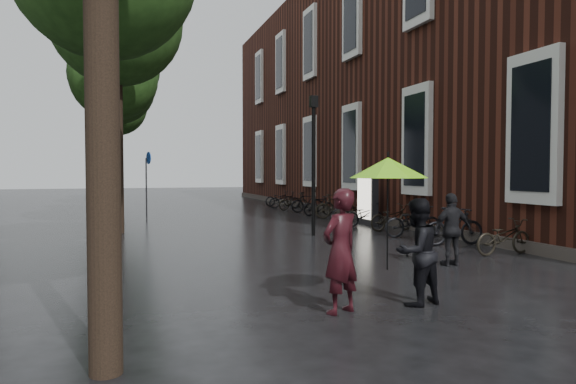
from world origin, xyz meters
name	(u,v)px	position (x,y,z in m)	size (l,w,h in m)	color
ground	(516,363)	(0.00, 0.00, 0.00)	(120.00, 120.00, 0.00)	black
brick_building	(407,95)	(10.47, 19.46, 5.99)	(10.20, 33.20, 12.00)	#38160F
street_trees	(114,53)	(-3.99, 15.91, 6.34)	(4.33, 34.03, 8.91)	black
person_burgundy	(340,251)	(-0.96, 2.27, 0.87)	(0.63, 0.42, 1.74)	black
person_black	(417,252)	(0.29, 2.32, 0.79)	(0.77, 0.60, 1.58)	black
lime_umbrella	(388,168)	(-0.26, 2.22, 2.02)	(1.14, 1.14, 1.68)	black
pedestrian_walking	(452,229)	(2.72, 4.85, 0.76)	(0.89, 0.37, 1.52)	black
parked_bicycles	(343,209)	(4.62, 14.59, 0.46)	(2.04, 18.70, 1.03)	black
ad_lightbox	(367,200)	(4.87, 12.93, 0.92)	(0.28, 1.22, 1.83)	black
lamp_post	(314,151)	(1.79, 10.50, 2.60)	(0.22, 0.22, 4.28)	black
cycle_sign	(147,175)	(-2.79, 17.61, 1.84)	(0.15, 0.51, 2.78)	#262628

